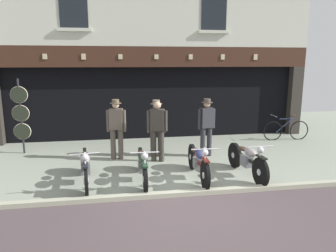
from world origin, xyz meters
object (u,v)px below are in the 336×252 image
Objects in this scene: motorcycle_center_right at (247,159)px; assistant_far_right at (156,125)px; motorcycle_center_left at (143,164)px; advert_board_near at (212,90)px; tyre_sign_pole at (21,114)px; shopkeeper_center at (158,128)px; salesman_right at (206,125)px; salesman_left at (116,126)px; motorcycle_center at (198,161)px; motorcycle_left at (85,166)px; leaning_bicycle at (286,130)px.

motorcycle_center_right is 2.88m from assistant_far_right.
assistant_far_right is at bearing -49.83° from motorcycle_center_right.
motorcycle_center_left is 5.44m from advert_board_near.
tyre_sign_pole is at bearing -167.34° from advert_board_near.
shopkeeper_center is 1.51m from salesman_right.
salesman_right is 0.76× the size of tyre_sign_pole.
advert_board_near reaches higher than salesman_right.
shopkeeper_center is 1.61× the size of advert_board_near.
tyre_sign_pole is (-3.44, 2.90, 0.82)m from motorcycle_center_left.
salesman_left is 1.17m from assistant_far_right.
motorcycle_center_right is at bearing 179.84° from motorcycle_center.
motorcycle_left is 1.20× the size of salesman_left.
shopkeeper_center is 3.88m from advert_board_near.
shopkeeper_center reaches higher than assistant_far_right.
motorcycle_left is 1.97× the size of advert_board_near.
shopkeeper_center is at bearing -60.77° from motorcycle_center.
motorcycle_center is 1.02× the size of motorcycle_center_right.
motorcycle_center_right is at bearing -95.57° from advert_board_near.
motorcycle_center is at bearing 130.58° from leaning_bicycle.
salesman_right is 1.48m from assistant_far_right.
assistant_far_right is at bearing -79.13° from shopkeeper_center.
assistant_far_right is at bearing -134.96° from advert_board_near.
leaning_bicycle is (5.45, 3.15, -0.04)m from motorcycle_center_left.
salesman_right is at bearing -109.83° from advert_board_near.
advert_board_near is (3.58, 2.50, 0.78)m from salesman_left.
motorcycle_center_right is 4.36m from leaning_bicycle.
salesman_right is 1.02× the size of assistant_far_right.
motorcycle_center_left is at bearing 26.73° from salesman_right.
salesman_left is at bearing 104.76° from leaning_bicycle.
assistant_far_right is at bearing -141.04° from motorcycle_left.
salesman_left reaches higher than motorcycle_left.
motorcycle_center_left is at bearing 117.33° from salesman_left.
advert_board_near is (4.30, 4.31, 1.32)m from motorcycle_left.
motorcycle_center is at bearing -110.57° from advert_board_near.
advert_board_near reaches higher than motorcycle_center_right.
salesman_right is at bearing -156.04° from shopkeeper_center.
assistant_far_right is (1.17, 0.08, -0.03)m from salesman_left.
leaning_bicycle is at bearing -149.69° from motorcycle_center_left.
assistant_far_right reaches higher than motorcycle_center.
assistant_far_right is (-0.76, 1.99, 0.51)m from motorcycle_center.
leaning_bicycle is (2.46, -1.19, -1.37)m from advert_board_near.
motorcycle_left is at bearing -1.17° from motorcycle_center_left.
shopkeeper_center is at bearing -41.70° from motorcycle_center_right.
salesman_right reaches higher than shopkeeper_center.
tyre_sign_pole is (-4.78, 2.97, 0.80)m from motorcycle_center.
salesman_left reaches higher than assistant_far_right.
assistant_far_right is 0.74× the size of tyre_sign_pole.
advert_board_near is (1.66, 4.41, 1.31)m from motorcycle_center.
salesman_left is (-1.93, 1.91, 0.53)m from motorcycle_center.
motorcycle_left reaches higher than motorcycle_center_left.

